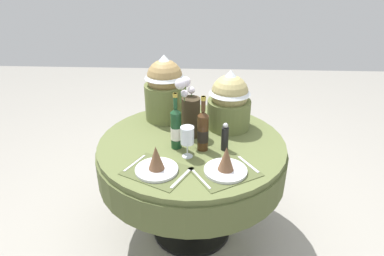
{
  "coord_description": "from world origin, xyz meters",
  "views": [
    {
      "loc": [
        0.09,
        -1.91,
        1.82
      ],
      "look_at": [
        0.0,
        0.03,
        0.83
      ],
      "focal_mm": 31.7,
      "sensor_mm": 36.0,
      "label": 1
    }
  ],
  "objects_px": {
    "place_setting_left": "(156,164)",
    "wine_bottle_left": "(203,130)",
    "flower_vase": "(190,112)",
    "wine_glass_left": "(187,136)",
    "gift_tub_back_left": "(165,86)",
    "pepper_mill": "(225,138)",
    "place_setting_right": "(226,165)",
    "wine_bottle_centre": "(176,128)",
    "gift_tub_back_right": "(229,98)",
    "dining_table": "(192,160)"
  },
  "relations": [
    {
      "from": "place_setting_left",
      "to": "wine_bottle_left",
      "type": "distance_m",
      "value": 0.37
    },
    {
      "from": "flower_vase",
      "to": "wine_glass_left",
      "type": "relative_size",
      "value": 2.14
    },
    {
      "from": "flower_vase",
      "to": "gift_tub_back_left",
      "type": "relative_size",
      "value": 0.88
    },
    {
      "from": "pepper_mill",
      "to": "wine_bottle_left",
      "type": "bearing_deg",
      "value": -179.06
    },
    {
      "from": "wine_bottle_left",
      "to": "pepper_mill",
      "type": "relative_size",
      "value": 1.92
    },
    {
      "from": "place_setting_left",
      "to": "place_setting_right",
      "type": "relative_size",
      "value": 0.99
    },
    {
      "from": "place_setting_right",
      "to": "pepper_mill",
      "type": "height_order",
      "value": "pepper_mill"
    },
    {
      "from": "wine_bottle_left",
      "to": "pepper_mill",
      "type": "xyz_separation_m",
      "value": [
        0.13,
        0.0,
        -0.05
      ]
    },
    {
      "from": "place_setting_left",
      "to": "pepper_mill",
      "type": "relative_size",
      "value": 2.31
    },
    {
      "from": "place_setting_left",
      "to": "wine_bottle_left",
      "type": "xyz_separation_m",
      "value": [
        0.25,
        0.26,
        0.08
      ]
    },
    {
      "from": "flower_vase",
      "to": "pepper_mill",
      "type": "relative_size",
      "value": 2.3
    },
    {
      "from": "pepper_mill",
      "to": "place_setting_left",
      "type": "bearing_deg",
      "value": -146.22
    },
    {
      "from": "wine_glass_left",
      "to": "wine_bottle_left",
      "type": "bearing_deg",
      "value": 45.21
    },
    {
      "from": "flower_vase",
      "to": "wine_bottle_left",
      "type": "xyz_separation_m",
      "value": [
        0.09,
        -0.18,
        -0.04
      ]
    },
    {
      "from": "place_setting_right",
      "to": "wine_bottle_left",
      "type": "distance_m",
      "value": 0.29
    },
    {
      "from": "flower_vase",
      "to": "wine_bottle_left",
      "type": "bearing_deg",
      "value": -63.55
    },
    {
      "from": "wine_bottle_left",
      "to": "wine_glass_left",
      "type": "relative_size",
      "value": 1.79
    },
    {
      "from": "place_setting_right",
      "to": "wine_bottle_centre",
      "type": "distance_m",
      "value": 0.4
    },
    {
      "from": "wine_glass_left",
      "to": "gift_tub_back_right",
      "type": "distance_m",
      "value": 0.49
    },
    {
      "from": "wine_bottle_left",
      "to": "gift_tub_back_right",
      "type": "height_order",
      "value": "gift_tub_back_right"
    },
    {
      "from": "wine_glass_left",
      "to": "gift_tub_back_left",
      "type": "bearing_deg",
      "value": 109.59
    },
    {
      "from": "wine_bottle_left",
      "to": "wine_bottle_centre",
      "type": "bearing_deg",
      "value": 174.7
    },
    {
      "from": "gift_tub_back_left",
      "to": "wine_bottle_centre",
      "type": "bearing_deg",
      "value": -75.06
    },
    {
      "from": "place_setting_left",
      "to": "gift_tub_back_right",
      "type": "xyz_separation_m",
      "value": [
        0.42,
        0.58,
        0.17
      ]
    },
    {
      "from": "wine_bottle_centre",
      "to": "gift_tub_back_left",
      "type": "distance_m",
      "value": 0.46
    },
    {
      "from": "place_setting_left",
      "to": "place_setting_right",
      "type": "xyz_separation_m",
      "value": [
        0.38,
        0.01,
        0.0
      ]
    },
    {
      "from": "place_setting_right",
      "to": "flower_vase",
      "type": "relative_size",
      "value": 1.01
    },
    {
      "from": "wine_bottle_centre",
      "to": "gift_tub_back_left",
      "type": "xyz_separation_m",
      "value": [
        -0.11,
        0.43,
        0.12
      ]
    },
    {
      "from": "gift_tub_back_left",
      "to": "gift_tub_back_right",
      "type": "relative_size",
      "value": 1.15
    },
    {
      "from": "wine_bottle_left",
      "to": "gift_tub_back_left",
      "type": "bearing_deg",
      "value": 122.17
    },
    {
      "from": "dining_table",
      "to": "wine_bottle_centre",
      "type": "bearing_deg",
      "value": -138.06
    },
    {
      "from": "place_setting_left",
      "to": "wine_bottle_left",
      "type": "relative_size",
      "value": 1.2
    },
    {
      "from": "flower_vase",
      "to": "wine_bottle_left",
      "type": "relative_size",
      "value": 1.19
    },
    {
      "from": "place_setting_right",
      "to": "gift_tub_back_left",
      "type": "height_order",
      "value": "gift_tub_back_left"
    },
    {
      "from": "place_setting_right",
      "to": "gift_tub_back_right",
      "type": "xyz_separation_m",
      "value": [
        0.04,
        0.57,
        0.17
      ]
    },
    {
      "from": "place_setting_right",
      "to": "wine_glass_left",
      "type": "relative_size",
      "value": 2.17
    },
    {
      "from": "place_setting_left",
      "to": "place_setting_right",
      "type": "height_order",
      "value": "same"
    },
    {
      "from": "wine_bottle_centre",
      "to": "gift_tub_back_right",
      "type": "bearing_deg",
      "value": 42.18
    },
    {
      "from": "wine_bottle_centre",
      "to": "dining_table",
      "type": "bearing_deg",
      "value": 41.94
    },
    {
      "from": "wine_bottle_left",
      "to": "place_setting_right",
      "type": "bearing_deg",
      "value": -61.75
    },
    {
      "from": "wine_bottle_centre",
      "to": "pepper_mill",
      "type": "distance_m",
      "value": 0.3
    },
    {
      "from": "wine_glass_left",
      "to": "gift_tub_back_left",
      "type": "relative_size",
      "value": 0.41
    },
    {
      "from": "place_setting_left",
      "to": "wine_glass_left",
      "type": "bearing_deg",
      "value": 45.78
    },
    {
      "from": "wine_glass_left",
      "to": "flower_vase",
      "type": "bearing_deg",
      "value": 89.87
    },
    {
      "from": "place_setting_right",
      "to": "flower_vase",
      "type": "bearing_deg",
      "value": 117.5
    },
    {
      "from": "dining_table",
      "to": "pepper_mill",
      "type": "distance_m",
      "value": 0.32
    },
    {
      "from": "wine_glass_left",
      "to": "place_setting_right",
      "type": "bearing_deg",
      "value": -35.15
    },
    {
      "from": "wine_glass_left",
      "to": "gift_tub_back_right",
      "type": "height_order",
      "value": "gift_tub_back_right"
    },
    {
      "from": "gift_tub_back_left",
      "to": "place_setting_right",
      "type": "bearing_deg",
      "value": -59.19
    },
    {
      "from": "place_setting_right",
      "to": "wine_glass_left",
      "type": "height_order",
      "value": "wine_glass_left"
    }
  ]
}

